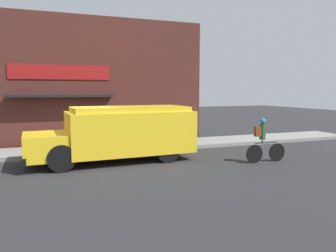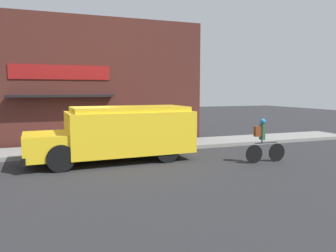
{
  "view_description": "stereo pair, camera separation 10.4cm",
  "coord_description": "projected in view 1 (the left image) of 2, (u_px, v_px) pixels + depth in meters",
  "views": [
    {
      "loc": [
        -1.32,
        -13.0,
        2.58
      ],
      "look_at": [
        3.51,
        -0.2,
        1.1
      ],
      "focal_mm": 35.0,
      "sensor_mm": 36.0,
      "label": 1
    },
    {
      "loc": [
        -1.22,
        -13.04,
        2.58
      ],
      "look_at": [
        3.51,
        -0.2,
        1.1
      ],
      "focal_mm": 35.0,
      "sensor_mm": 36.0,
      "label": 2
    }
  ],
  "objects": [
    {
      "name": "ground_plane",
      "position": [
        83.0,
        157.0,
        12.84
      ],
      "size": [
        70.0,
        70.0,
        0.0
      ],
      "primitive_type": "plane",
      "color": "#2B2B2D"
    },
    {
      "name": "cyclist",
      "position": [
        263.0,
        141.0,
        11.75
      ],
      "size": [
        1.62,
        0.21,
        1.6
      ],
      "rotation": [
        0.0,
        0.0,
        -0.02
      ],
      "color": "black",
      "rests_on": "ground_plane"
    },
    {
      "name": "storefront",
      "position": [
        74.0,
        82.0,
        14.88
      ],
      "size": [
        12.53,
        0.84,
        6.0
      ],
      "color": "#4C231E",
      "rests_on": "ground_plane"
    },
    {
      "name": "sidewalk",
      "position": [
        80.0,
        150.0,
        13.85
      ],
      "size": [
        28.0,
        2.2,
        0.16
      ],
      "color": "gray",
      "rests_on": "ground_plane"
    },
    {
      "name": "trash_bin",
      "position": [
        125.0,
        136.0,
        14.51
      ],
      "size": [
        0.49,
        0.49,
        0.85
      ],
      "color": "slate",
      "rests_on": "sidewalk"
    },
    {
      "name": "school_bus",
      "position": [
        120.0,
        132.0,
        11.97
      ],
      "size": [
        6.01,
        2.66,
        2.0
      ],
      "rotation": [
        0.0,
        0.0,
        0.04
      ],
      "color": "yellow",
      "rests_on": "ground_plane"
    }
  ]
}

